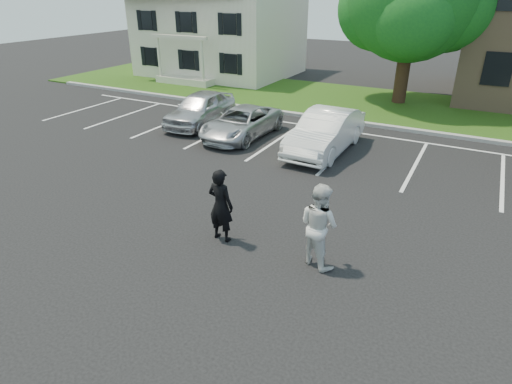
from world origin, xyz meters
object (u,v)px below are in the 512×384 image
at_px(house, 220,18).
at_px(man_black_suit, 221,205).
at_px(car_silver_minivan, 242,123).
at_px(man_white_shirt, 319,225).
at_px(car_silver_west, 200,108).
at_px(car_white_sedan, 325,132).

height_order(house, man_black_suit, house).
xyz_separation_m(man_black_suit, car_silver_minivan, (-3.65, 7.40, -0.34)).
distance_m(man_black_suit, car_silver_minivan, 8.26).
bearing_deg(man_white_shirt, man_black_suit, 27.43).
relative_size(car_silver_west, car_silver_minivan, 1.00).
distance_m(man_white_shirt, car_silver_minivan, 9.52).
bearing_deg(car_silver_west, house, 113.54).
distance_m(car_silver_west, car_white_sedan, 6.38).
distance_m(man_white_shirt, car_silver_west, 11.82).
relative_size(house, car_silver_minivan, 2.33).
bearing_deg(man_black_suit, house, -54.23).
relative_size(house, car_silver_west, 2.33).
distance_m(house, car_silver_minivan, 15.23).
relative_size(man_black_suit, car_white_sedan, 0.40).
relative_size(man_white_shirt, car_silver_west, 0.45).
bearing_deg(car_silver_west, man_black_suit, -56.72).
height_order(car_silver_west, car_white_sedan, car_white_sedan).
distance_m(car_silver_west, car_silver_minivan, 2.69).
xyz_separation_m(man_white_shirt, car_silver_minivan, (-6.16, 7.25, -0.39)).
xyz_separation_m(house, man_white_shirt, (14.81, -19.37, -2.83)).
xyz_separation_m(house, car_white_sedan, (12.39, -12.17, -3.04)).
bearing_deg(car_white_sedan, car_silver_minivan, -179.31).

